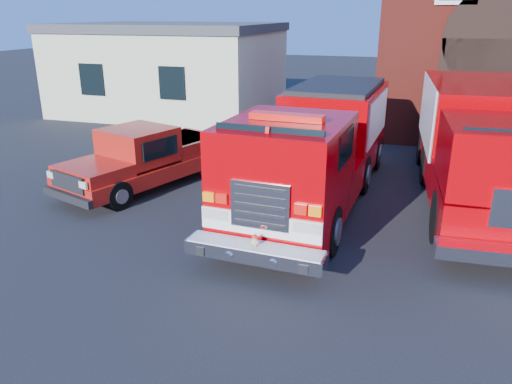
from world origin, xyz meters
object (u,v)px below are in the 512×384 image
(fire_engine, at_px, (318,146))
(secondary_truck, at_px, (483,142))
(side_building, at_px, (172,67))
(pickup_truck, at_px, (146,158))

(fire_engine, relative_size, secondary_truck, 1.01)
(side_building, relative_size, pickup_truck, 1.77)
(side_building, bearing_deg, fire_engine, -48.21)
(pickup_truck, relative_size, secondary_truck, 0.61)
(fire_engine, bearing_deg, pickup_truck, -175.61)
(fire_engine, height_order, secondary_truck, secondary_truck)
(pickup_truck, bearing_deg, secondary_truck, 10.39)
(pickup_truck, distance_m, secondary_truck, 9.34)
(side_building, bearing_deg, pickup_truck, -67.28)
(side_building, distance_m, pickup_truck, 12.20)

